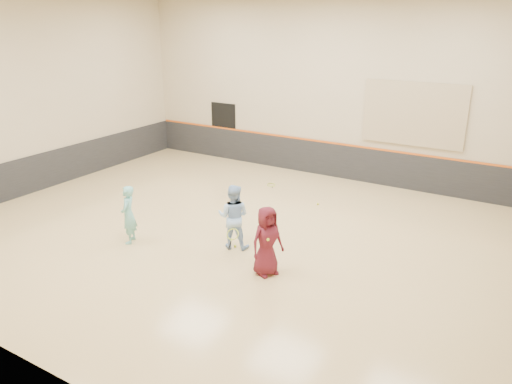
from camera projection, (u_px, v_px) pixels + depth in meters
The scene contains 14 objects.
room at pixel (236, 206), 12.79m from camera, with size 15.04×12.04×6.22m.
wainscot_back at pixel (328, 159), 17.67m from camera, with size 14.90×0.04×1.20m, color #232326.
wainscot_left at pixel (47, 170), 16.50m from camera, with size 0.04×11.90×1.20m, color #232326.
accent_stripe at pixel (329, 142), 17.45m from camera, with size 14.90×0.03×0.06m, color #D85914.
acoustic_panel at pixel (414, 114), 15.64m from camera, with size 3.20×0.08×2.00m, color tan.
doorway at pixel (224, 131), 19.70m from camera, with size 1.10×0.05×2.20m, color black.
girl at pixel (128, 215), 12.43m from camera, with size 0.55×0.36×1.49m, color #6FC1BB.
instructor at pixel (233, 217), 12.15m from camera, with size 0.79×0.62×1.62m, color #9CC4F2.
young_man at pixel (267, 241), 10.88m from camera, with size 0.78×0.51×1.59m, color #55141E.
held_racket at pixel (233, 234), 11.80m from camera, with size 0.51×0.51×0.48m, color #B7CD2D, non-canonical shape.
spare_racket at pixel (271, 184), 16.85m from camera, with size 0.63×0.63×0.09m, color #9EB928, non-canonical shape.
ball_under_racket at pixel (235, 246), 12.37m from camera, with size 0.07×0.07×0.07m, color #BDCD2F.
ball_in_hand at pixel (268, 240), 10.59m from camera, with size 0.07×0.07×0.07m, color #CED631.
ball_beside_spare at pixel (318, 204), 15.11m from camera, with size 0.07×0.07×0.07m, color yellow.
Camera 1 is at (6.61, -9.92, 5.47)m, focal length 35.00 mm.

